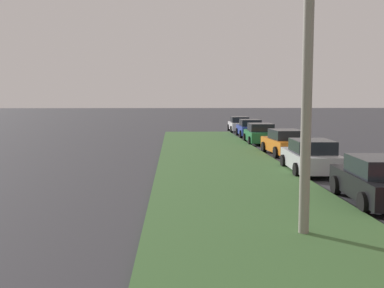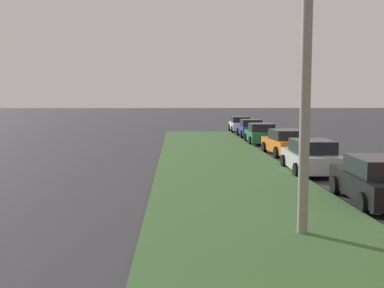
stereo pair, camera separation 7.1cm
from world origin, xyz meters
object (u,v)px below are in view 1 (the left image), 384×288
Objects in this scene: parked_car_orange at (285,143)px; parked_car_white at (239,124)px; parked_car_silver at (311,157)px; parked_car_black at (379,181)px; parked_car_blue at (250,128)px; parked_car_green at (260,134)px; streetlight at (324,47)px.

parked_car_white is (18.54, 0.01, 0.00)m from parked_car_orange.
parked_car_silver and parked_car_white have the same top height.
parked_car_black is 1.01× the size of parked_car_blue.
parked_car_green is 11.96m from parked_car_white.
parked_car_black is at bearing -178.86° from parked_car_white.
streetlight is at bearing 166.05° from parked_car_orange.
parked_car_green is at bearing 3.75° from parked_car_black.
parked_car_blue is 28.79m from streetlight.
parked_car_white is at bearing 1.84° from parked_car_blue.
parked_car_blue is (25.00, -0.14, 0.00)m from parked_car_black.
parked_car_silver and parked_car_green have the same top height.
parked_car_silver is 24.94m from parked_car_white.
parked_car_silver is 1.01× the size of parked_car_white.
parked_car_green is 6.13m from parked_car_blue.
streetlight reaches higher than parked_car_blue.
parked_car_green and parked_car_white have the same top height.
parked_car_black is at bearing -178.04° from parked_car_green.
parked_car_orange and parked_car_green have the same top height.
parked_car_white is at bearing 1.42° from parked_car_silver.
parked_car_blue is 0.58× the size of streetlight.
parked_car_silver is at bearing -15.51° from streetlight.
streetlight reaches higher than parked_car_orange.
streetlight is (-15.69, 3.02, 3.67)m from parked_car_orange.
parked_car_black is 12.30m from parked_car_orange.
streetlight reaches higher than parked_car_silver.
parked_car_orange is 12.70m from parked_car_blue.
parked_car_black is at bearing -174.24° from parked_car_silver.
streetlight is at bearing 166.89° from parked_car_silver.
streetlight is (-34.22, 3.01, 3.67)m from parked_car_white.
parked_car_black and parked_car_orange have the same top height.
parked_car_orange is at bearing -178.97° from parked_car_blue.
parked_car_white is at bearing 0.55° from parked_car_green.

